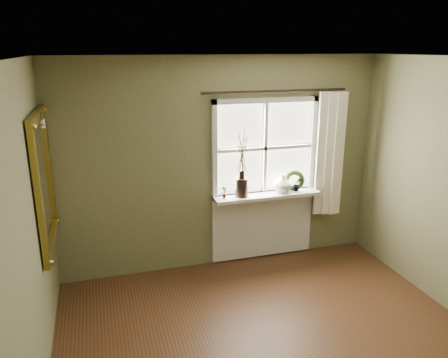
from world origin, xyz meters
name	(u,v)px	position (x,y,z in m)	size (l,w,h in m)	color
ceiling	(317,60)	(0.00, 0.00, 2.60)	(4.50, 4.50, 0.00)	silver
wall_back	(221,164)	(0.00, 2.30, 1.30)	(4.00, 0.10, 2.60)	#686A45
wall_left	(6,280)	(-2.05, 0.00, 1.30)	(0.10, 4.50, 2.60)	#686A45
window_frame	(265,148)	(0.55, 2.23, 1.48)	(1.36, 0.06, 1.24)	silver
window_sill	(267,195)	(0.55, 2.12, 0.90)	(1.36, 0.26, 0.04)	silver
window_apron	(263,224)	(0.55, 2.23, 0.46)	(1.36, 0.04, 0.88)	silver
dark_jug	(242,187)	(0.21, 2.12, 1.04)	(0.16, 0.16, 0.23)	black
cream_vase	(283,184)	(0.76, 2.12, 1.04)	(0.22, 0.22, 0.23)	beige
wreath	(294,183)	(0.94, 2.16, 1.02)	(0.26, 0.26, 0.06)	#28411C
potted_plant_left	(224,192)	(-0.01, 2.12, 0.99)	(0.08, 0.05, 0.15)	#28411C
potted_plant_right	(297,184)	(0.96, 2.12, 1.01)	(0.10, 0.08, 0.18)	#28411C
curtain	(329,154)	(1.39, 2.13, 1.37)	(0.36, 0.12, 1.59)	white
curtain_rod	(276,91)	(0.65, 2.17, 2.18)	(0.03, 0.03, 1.84)	black
gilt_mirror	(44,181)	(-1.96, 1.68, 1.44)	(0.10, 1.13, 1.34)	white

